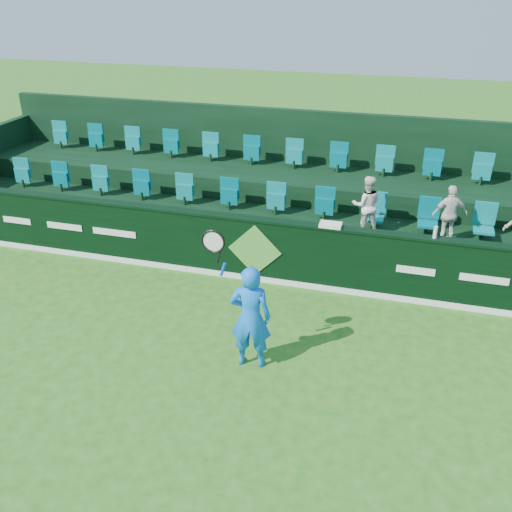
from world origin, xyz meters
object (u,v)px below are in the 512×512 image
(tennis_player, at_px, (250,316))
(spectator_left, at_px, (366,205))
(towel, at_px, (331,225))
(spectator_middle, at_px, (450,214))
(drinks_bottle, at_px, (435,232))

(tennis_player, height_order, spectator_left, tennis_player)
(spectator_left, xyz_separation_m, towel, (-0.55, -1.12, -0.03))
(spectator_left, height_order, spectator_middle, spectator_left)
(spectator_left, distance_m, spectator_middle, 1.62)
(towel, xyz_separation_m, drinks_bottle, (1.89, 0.00, 0.08))
(spectator_left, bearing_deg, drinks_bottle, 125.11)
(spectator_middle, relative_size, drinks_bottle, 5.27)
(tennis_player, xyz_separation_m, spectator_middle, (2.95, 3.85, 0.50))
(towel, bearing_deg, spectator_left, 63.83)
(tennis_player, height_order, spectator_middle, tennis_player)
(spectator_middle, distance_m, towel, 2.44)
(drinks_bottle, bearing_deg, spectator_middle, 76.06)
(tennis_player, distance_m, spectator_left, 4.11)
(tennis_player, distance_m, drinks_bottle, 3.86)
(tennis_player, bearing_deg, towel, 74.04)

